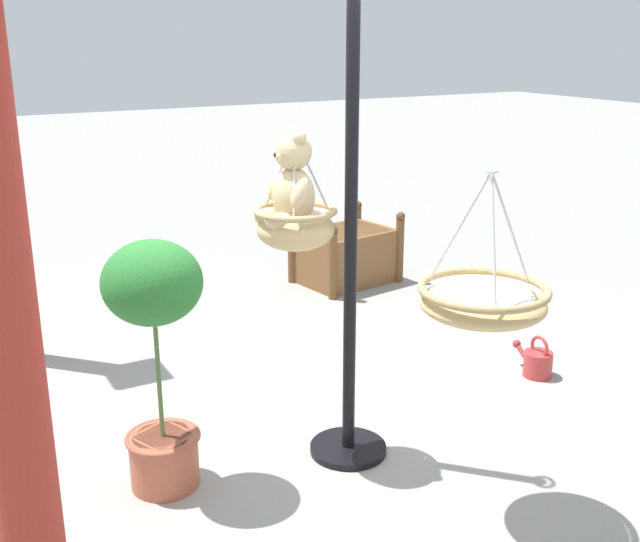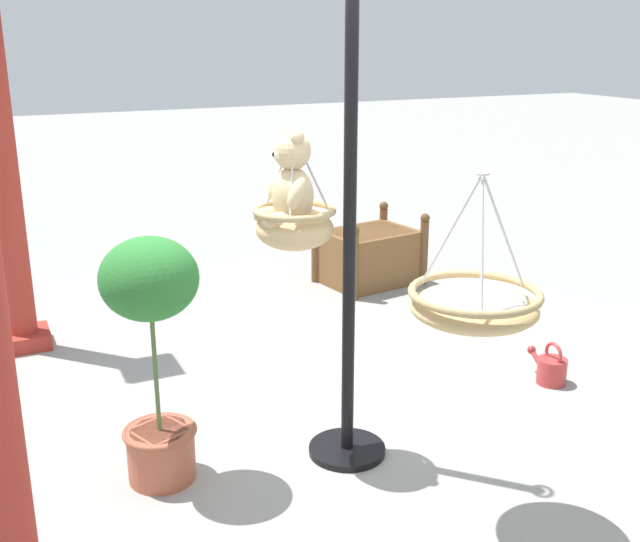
# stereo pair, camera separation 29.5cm
# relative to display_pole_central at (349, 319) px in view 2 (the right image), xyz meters

# --- Properties ---
(ground_plane) EXTENTS (40.00, 40.00, 0.00)m
(ground_plane) POSITION_rel_display_pole_central_xyz_m (0.16, 0.00, -0.82)
(ground_plane) COLOR gray
(display_pole_central) EXTENTS (0.44, 0.44, 2.59)m
(display_pole_central) POSITION_rel_display_pole_central_xyz_m (0.00, 0.00, 0.00)
(display_pole_central) COLOR black
(display_pole_central) RESTS_ON ground
(hanging_basket_with_teddy) EXTENTS (0.44, 0.44, 0.61)m
(hanging_basket_with_teddy) POSITION_rel_display_pole_central_xyz_m (0.15, 0.25, 0.52)
(hanging_basket_with_teddy) COLOR tan
(teddy_bear) EXTENTS (0.35, 0.32, 0.50)m
(teddy_bear) POSITION_rel_display_pole_central_xyz_m (0.15, 0.27, 0.74)
(teddy_bear) COLOR #D1B789
(hanging_basket_left_high) EXTENTS (0.61, 0.61, 0.71)m
(hanging_basket_left_high) POSITION_rel_display_pole_central_xyz_m (-0.79, -0.24, 0.31)
(hanging_basket_left_high) COLOR tan
(greenhouse_pillar_left) EXTENTS (0.39, 0.39, 2.70)m
(greenhouse_pillar_left) POSITION_rel_display_pole_central_xyz_m (2.44, 1.55, 0.48)
(greenhouse_pillar_left) COLOR #9E2D23
(greenhouse_pillar_left) RESTS_ON ground
(wooden_planter_box) EXTENTS (0.83, 1.00, 0.69)m
(wooden_planter_box) POSITION_rel_display_pole_central_xyz_m (2.71, -1.60, -0.54)
(wooden_planter_box) COLOR brown
(wooden_planter_box) RESTS_ON ground
(potted_plant_tall_leafy) EXTENTS (0.50, 0.50, 1.35)m
(potted_plant_tall_leafy) POSITION_rel_display_pole_central_xyz_m (0.19, 1.03, 0.03)
(potted_plant_tall_leafy) COLOR #AD563D
(potted_plant_tall_leafy) RESTS_ON ground
(watering_can) EXTENTS (0.35, 0.20, 0.30)m
(watering_can) POSITION_rel_display_pole_central_xyz_m (0.23, -1.69, -0.72)
(watering_can) COLOR #B23333
(watering_can) RESTS_ON ground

